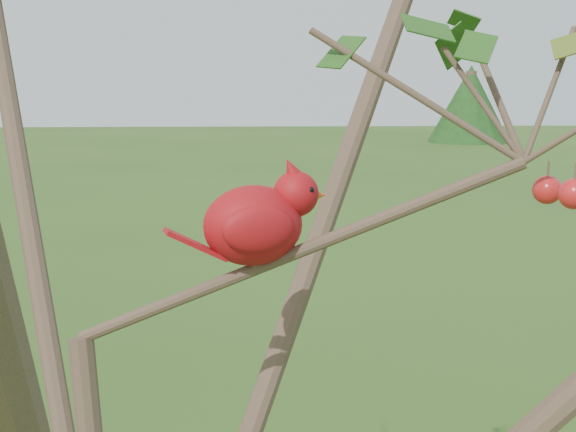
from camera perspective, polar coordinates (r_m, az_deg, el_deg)
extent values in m
sphere|color=red|center=(1.06, 19.79, 1.96)|extent=(0.04, 0.04, 0.04)
sphere|color=red|center=(1.00, 21.66, 1.63)|extent=(0.04, 0.04, 0.04)
ellipsoid|color=#A70E1A|center=(0.98, -2.78, -0.75)|extent=(0.16, 0.14, 0.11)
sphere|color=#A70E1A|center=(0.99, 0.61, 1.75)|extent=(0.08, 0.08, 0.06)
cone|color=#A70E1A|center=(0.98, 0.32, 3.56)|extent=(0.05, 0.05, 0.05)
cone|color=#D85914|center=(1.00, 2.32, 1.66)|extent=(0.03, 0.03, 0.02)
ellipsoid|color=black|center=(1.00, 1.76, 1.57)|extent=(0.03, 0.04, 0.03)
cube|color=#A70E1A|center=(0.96, -7.30, -2.26)|extent=(0.09, 0.05, 0.05)
ellipsoid|color=#A70E1A|center=(1.01, -3.73, -0.16)|extent=(0.10, 0.05, 0.06)
ellipsoid|color=#A70E1A|center=(0.93, -2.37, -1.05)|extent=(0.10, 0.05, 0.06)
cylinder|color=#3B2A20|center=(30.49, 14.17, 8.36)|extent=(0.43, 0.43, 2.85)
cone|color=#173613|center=(30.49, 14.18, 8.59)|extent=(3.33, 3.33, 3.09)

